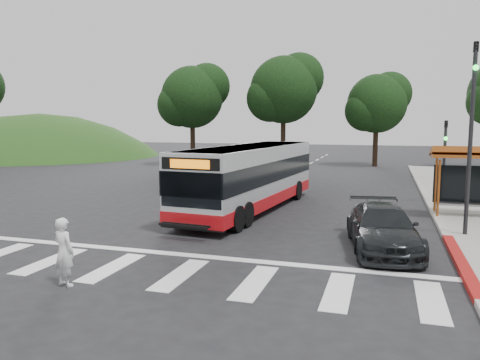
% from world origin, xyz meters
% --- Properties ---
extents(ground, '(140.00, 140.00, 0.00)m').
position_xyz_m(ground, '(0.00, 0.00, 0.00)').
color(ground, black).
rests_on(ground, ground).
extents(sidewalk_east, '(4.00, 40.00, 0.12)m').
position_xyz_m(sidewalk_east, '(11.00, 8.00, 0.06)').
color(sidewalk_east, gray).
rests_on(sidewalk_east, ground).
extents(curb_east, '(0.30, 40.00, 0.15)m').
position_xyz_m(curb_east, '(9.00, 8.00, 0.07)').
color(curb_east, '#9E9991').
rests_on(curb_east, ground).
extents(curb_east_red, '(0.32, 6.00, 0.15)m').
position_xyz_m(curb_east_red, '(9.00, -2.00, 0.08)').
color(curb_east_red, maroon).
rests_on(curb_east_red, ground).
extents(hillside_nw, '(44.00, 44.00, 10.00)m').
position_xyz_m(hillside_nw, '(-32.00, 30.00, 0.00)').
color(hillside_nw, '#194215').
rests_on(hillside_nw, ground).
extents(crosswalk_ladder, '(18.00, 2.60, 0.01)m').
position_xyz_m(crosswalk_ladder, '(0.00, -5.00, 0.01)').
color(crosswalk_ladder, silver).
rests_on(crosswalk_ladder, ground).
extents(traffic_signal_ne_tall, '(0.18, 0.37, 6.50)m').
position_xyz_m(traffic_signal_ne_tall, '(9.60, 1.49, 3.88)').
color(traffic_signal_ne_tall, black).
rests_on(traffic_signal_ne_tall, ground).
extents(traffic_signal_ne_short, '(0.18, 0.37, 4.00)m').
position_xyz_m(traffic_signal_ne_short, '(9.60, 8.49, 2.48)').
color(traffic_signal_ne_short, black).
rests_on(traffic_signal_ne_short, ground).
extents(tree_north_a, '(6.60, 6.15, 10.17)m').
position_xyz_m(tree_north_a, '(-1.92, 26.07, 6.92)').
color(tree_north_a, black).
rests_on(tree_north_a, ground).
extents(tree_north_b, '(5.72, 5.33, 8.43)m').
position_xyz_m(tree_north_b, '(6.07, 28.06, 5.66)').
color(tree_north_b, black).
rests_on(tree_north_b, ground).
extents(tree_north_c, '(6.16, 5.74, 9.30)m').
position_xyz_m(tree_north_c, '(-9.92, 24.06, 6.29)').
color(tree_north_c, black).
rests_on(tree_north_c, ground).
extents(transit_bus, '(3.45, 11.27, 2.87)m').
position_xyz_m(transit_bus, '(1.22, 4.24, 1.43)').
color(transit_bus, '#BABDBF').
rests_on(transit_bus, ground).
extents(pedestrian, '(0.68, 0.53, 1.66)m').
position_xyz_m(pedestrian, '(-0.30, -6.55, 0.83)').
color(pedestrian, white).
rests_on(pedestrian, ground).
extents(dark_sedan, '(2.63, 4.93, 1.36)m').
position_xyz_m(dark_sedan, '(6.92, -0.94, 0.68)').
color(dark_sedan, black).
rests_on(dark_sedan, ground).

